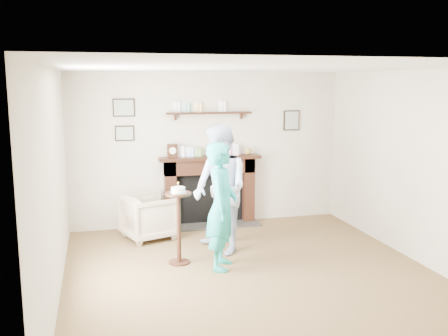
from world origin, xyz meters
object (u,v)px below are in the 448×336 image
at_px(woman, 222,267).
at_px(man, 220,251).
at_px(armchair, 150,238).
at_px(pedestal_table, 178,214).

bearing_deg(woman, man, 9.12).
bearing_deg(armchair, pedestal_table, 173.84).
bearing_deg(armchair, woman, -171.21).
height_order(man, pedestal_table, pedestal_table).
distance_m(armchair, pedestal_table, 1.37).
xyz_separation_m(armchair, pedestal_table, (0.26, -1.17, 0.67)).
bearing_deg(pedestal_table, woman, -30.30).
height_order(armchair, man, man).
xyz_separation_m(man, pedestal_table, (-0.63, -0.31, 0.67)).
bearing_deg(man, armchair, -152.66).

